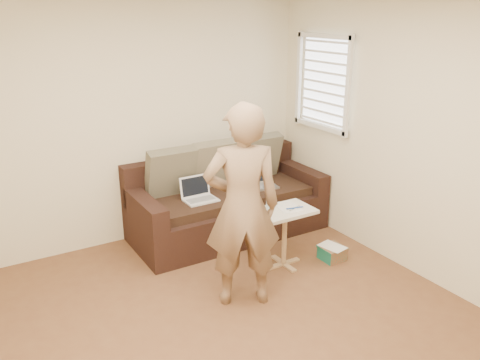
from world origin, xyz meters
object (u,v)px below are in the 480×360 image
(person, at_px, (242,207))
(drinking_glass, at_px, (269,203))
(laptop_white, at_px, (201,201))
(laptop_silver, at_px, (262,187))
(sofa, at_px, (228,199))
(side_table, at_px, (284,238))
(striped_box, at_px, (332,253))

(person, bearing_deg, drinking_glass, -120.20)
(laptop_white, bearing_deg, drinking_glass, -62.73)
(laptop_silver, bearing_deg, sofa, 176.18)
(sofa, xyz_separation_m, side_table, (0.11, -0.95, -0.12))
(laptop_silver, xyz_separation_m, striped_box, (0.20, -1.03, -0.44))
(sofa, xyz_separation_m, drinking_glass, (-0.01, -0.84, 0.25))
(laptop_white, relative_size, drinking_glass, 2.90)
(laptop_silver, relative_size, side_table, 0.56)
(sofa, xyz_separation_m, person, (-0.59, -1.27, 0.48))
(drinking_glass, xyz_separation_m, striped_box, (0.62, -0.27, -0.60))
(laptop_white, bearing_deg, striped_box, -45.74)
(person, distance_m, striped_box, 1.46)
(person, distance_m, drinking_glass, 0.76)
(sofa, bearing_deg, side_table, -83.65)
(striped_box, bearing_deg, side_table, 161.40)
(side_table, distance_m, drinking_glass, 0.40)
(laptop_white, relative_size, side_table, 0.57)
(laptop_white, xyz_separation_m, drinking_glass, (0.39, -0.74, 0.15))
(person, height_order, drinking_glass, person)
(laptop_white, xyz_separation_m, person, (-0.19, -1.17, 0.38))
(person, height_order, side_table, person)
(laptop_silver, bearing_deg, person, -121.54)
(laptop_white, height_order, person, person)
(person, height_order, striped_box, person)
(laptop_white, xyz_separation_m, striped_box, (1.00, -1.01, -0.44))
(sofa, bearing_deg, drinking_glass, -90.80)
(person, distance_m, side_table, 0.97)
(laptop_silver, bearing_deg, striped_box, -70.55)
(striped_box, bearing_deg, laptop_silver, 101.03)
(person, relative_size, side_table, 2.95)
(side_table, bearing_deg, striped_box, -18.60)
(laptop_silver, relative_size, striped_box, 1.43)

